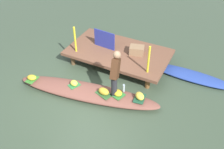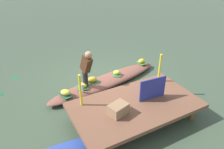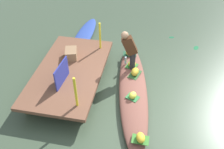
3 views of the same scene
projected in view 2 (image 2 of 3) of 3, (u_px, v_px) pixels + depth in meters
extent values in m
plane|color=#3E4E3A|center=(107.00, 84.00, 7.06)|extent=(40.00, 40.00, 0.00)
cube|color=brown|center=(135.00, 105.00, 5.45)|extent=(3.20, 1.80, 0.10)
cylinder|color=brown|center=(157.00, 86.00, 6.64)|extent=(0.14, 0.14, 0.36)
cylinder|color=brown|center=(78.00, 112.00, 5.58)|extent=(0.14, 0.14, 0.36)
cylinder|color=brown|center=(192.00, 113.00, 5.54)|extent=(0.14, 0.14, 0.36)
ellipsoid|color=brown|center=(107.00, 81.00, 7.00)|extent=(4.17, 1.44, 0.25)
cube|color=#357E35|center=(83.00, 87.00, 6.46)|extent=(0.39, 0.39, 0.01)
ellipsoid|color=yellow|center=(83.00, 85.00, 6.43)|extent=(0.33, 0.32, 0.14)
cube|color=#204F35|center=(66.00, 95.00, 6.12)|extent=(0.33, 0.44, 0.01)
ellipsoid|color=yellow|center=(66.00, 92.00, 6.08)|extent=(0.35, 0.35, 0.16)
cube|color=#327C40|center=(117.00, 74.00, 7.13)|extent=(0.34, 0.38, 0.01)
ellipsoid|color=#EAE746|center=(117.00, 72.00, 7.09)|extent=(0.26, 0.23, 0.15)
cube|color=#3B8230|center=(141.00, 63.00, 7.89)|extent=(0.25, 0.38, 0.01)
ellipsoid|color=gold|center=(142.00, 61.00, 7.85)|extent=(0.31, 0.25, 0.14)
cube|color=#325F2F|center=(92.00, 82.00, 6.71)|extent=(0.50, 0.38, 0.01)
ellipsoid|color=gold|center=(92.00, 80.00, 6.67)|extent=(0.34, 0.24, 0.18)
cylinder|color=#28282D|center=(85.00, 78.00, 6.39)|extent=(0.16, 0.16, 0.55)
cube|color=#482917|center=(86.00, 64.00, 6.06)|extent=(0.26, 0.49, 0.59)
sphere|color=#9E7556|center=(88.00, 55.00, 5.80)|extent=(0.20, 0.20, 0.20)
cylinder|color=silver|center=(83.00, 88.00, 6.22)|extent=(0.06, 0.06, 0.23)
cube|color=navy|center=(153.00, 89.00, 5.48)|extent=(0.74, 0.09, 0.59)
cylinder|color=yellow|center=(160.00, 68.00, 6.17)|extent=(0.06, 0.06, 0.85)
cylinder|color=yellow|center=(81.00, 90.00, 5.17)|extent=(0.06, 0.06, 0.85)
cube|color=#916E4D|center=(118.00, 109.00, 5.03)|extent=(0.51, 0.42, 0.26)
ellipsoid|color=#165934|center=(1.00, 94.00, 6.56)|extent=(0.18, 0.23, 0.01)
ellipsoid|color=#196839|center=(15.00, 78.00, 7.41)|extent=(0.30, 0.23, 0.01)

